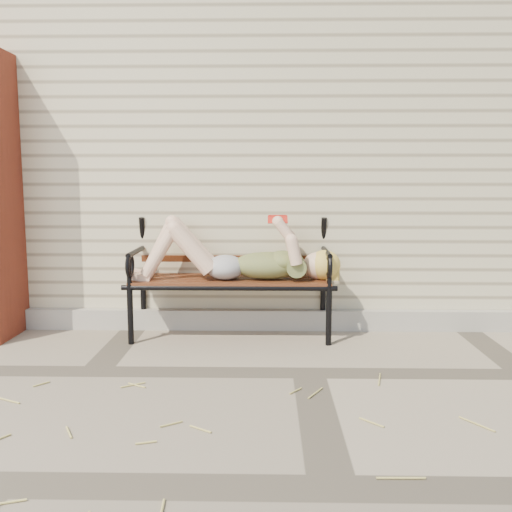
{
  "coord_description": "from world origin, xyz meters",
  "views": [
    {
      "loc": [
        -0.24,
        -3.2,
        1.12
      ],
      "look_at": [
        -0.32,
        0.7,
        0.59
      ],
      "focal_mm": 40.0,
      "sensor_mm": 36.0,
      "label": 1
    }
  ],
  "objects": [
    {
      "name": "ground",
      "position": [
        0.0,
        0.0,
        0.0
      ],
      "size": [
        80.0,
        80.0,
        0.0
      ],
      "primitive_type": "plane",
      "color": "gray",
      "rests_on": "ground"
    },
    {
      "name": "house_wall",
      "position": [
        0.0,
        3.0,
        1.5
      ],
      "size": [
        8.0,
        4.0,
        3.0
      ],
      "primitive_type": "cube",
      "color": "beige",
      "rests_on": "ground"
    },
    {
      "name": "foundation_strip",
      "position": [
        0.0,
        0.97,
        0.07
      ],
      "size": [
        8.0,
        0.1,
        0.15
      ],
      "primitive_type": "cube",
      "color": "gray",
      "rests_on": "ground"
    },
    {
      "name": "garden_bench",
      "position": [
        -0.5,
        0.87,
        0.56
      ],
      "size": [
        1.53,
        0.61,
        0.99
      ],
      "color": "black",
      "rests_on": "ground"
    },
    {
      "name": "reading_woman",
      "position": [
        -0.49,
        0.75,
        0.59
      ],
      "size": [
        1.44,
        0.33,
        0.45
      ],
      "color": "#09323F",
      "rests_on": "ground"
    },
    {
      "name": "straw_scatter",
      "position": [
        -0.64,
        -1.09,
        0.01
      ],
      "size": [
        3.08,
        1.62,
        0.01
      ],
      "color": "tan",
      "rests_on": "ground"
    }
  ]
}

